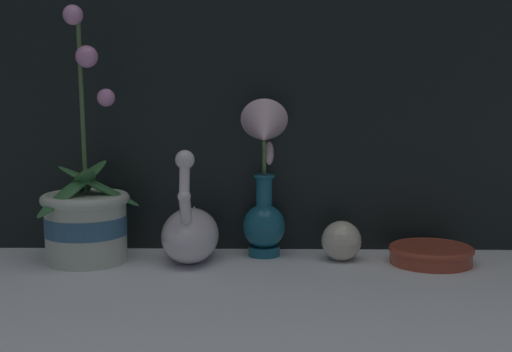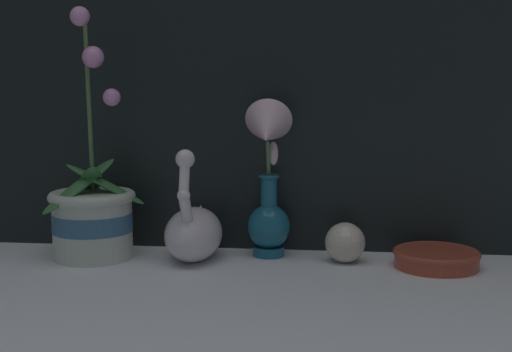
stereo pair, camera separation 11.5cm
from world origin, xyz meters
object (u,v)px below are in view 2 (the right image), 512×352
object	(u,v)px
glass_sphere	(345,243)
amber_dish	(436,257)
swan_figurine	(194,230)
blue_vase	(268,183)
orchid_potted_plant	(93,213)

from	to	relation	value
glass_sphere	amber_dish	size ratio (longest dim) A/B	0.48
swan_figurine	blue_vase	world-z (taller)	blue_vase
glass_sphere	orchid_potted_plant	bearing A→B (deg)	-177.98
blue_vase	glass_sphere	bearing A→B (deg)	-6.65
swan_figurine	glass_sphere	xyz separation A→B (m)	(0.28, 0.01, -0.02)
swan_figurine	amber_dish	world-z (taller)	swan_figurine
orchid_potted_plant	glass_sphere	xyz separation A→B (m)	(0.47, 0.02, -0.05)
blue_vase	amber_dish	size ratio (longest dim) A/B	1.94
swan_figurine	glass_sphere	bearing A→B (deg)	2.57
orchid_potted_plant	amber_dish	world-z (taller)	orchid_potted_plant
swan_figurine	amber_dish	xyz separation A→B (m)	(0.44, -0.01, -0.04)
blue_vase	amber_dish	distance (m)	0.33
blue_vase	glass_sphere	world-z (taller)	blue_vase
swan_figurine	glass_sphere	size ratio (longest dim) A/B	2.88
glass_sphere	amber_dish	distance (m)	0.17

